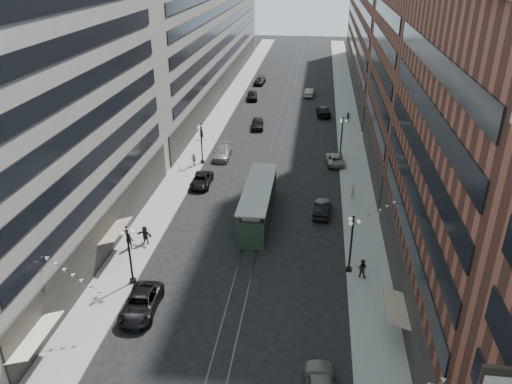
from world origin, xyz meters
The scene contains 31 objects.
ground centered at (0.00, 60.00, 0.00)m, with size 220.00×220.00×0.00m, color black.
sidewalk_west centered at (-11.00, 70.00, 0.07)m, with size 4.00×180.00×0.15m, color gray.
sidewalk_east centered at (11.00, 70.00, 0.07)m, with size 4.00×180.00×0.15m, color gray.
rail_west centered at (-0.70, 70.00, 0.01)m, with size 0.12×180.00×0.02m, color #2D2D33.
rail_east centered at (0.70, 70.00, 0.01)m, with size 0.12×180.00×0.02m, color #2D2D33.
building_west_mid centered at (-17.00, 33.00, 14.00)m, with size 8.00×36.00×28.00m, color gray.
building_west_far centered at (-17.00, 96.00, 13.00)m, with size 8.00×90.00×26.00m, color gray.
building_east_mid centered at (17.00, 28.00, 12.00)m, with size 8.00×30.00×24.00m, color brown.
building_east_far centered at (17.00, 105.00, 12.00)m, with size 8.00×72.00×24.00m, color brown.
lamppost_sw_far centered at (-9.20, 28.00, 3.10)m, with size 1.03×1.14×5.52m.
lamppost_sw_mid centered at (-9.20, 55.00, 3.10)m, with size 1.03×1.14×5.52m.
lamppost_se_far centered at (9.20, 32.00, 3.10)m, with size 1.03×1.14×5.52m.
lamppost_se_mid centered at (9.20, 60.00, 3.10)m, with size 1.03×1.14×5.52m.
streetcar centered at (0.00, 41.04, 1.66)m, with size 2.88×13.03×3.60m.
car_2 centered at (-7.25, 24.48, 0.76)m, with size 2.54×5.50×1.53m, color black.
pedestrian_2 centered at (-11.26, 33.03, 0.98)m, with size 0.81×0.44×1.67m, color black.
car_7 centered at (-7.78, 48.26, 0.68)m, with size 2.26×4.90×1.36m, color black.
car_8 centered at (-6.91, 57.52, 0.77)m, with size 2.16×5.32×1.54m, color slate.
car_9 centered at (-6.80, 87.81, 0.83)m, with size 1.96×4.87×1.66m, color black.
car_10 centered at (6.80, 42.59, 0.77)m, with size 1.62×4.65×1.53m, color black.
car_11 centered at (8.40, 57.19, 0.68)m, with size 2.25×4.88×1.36m, color gray.
car_12 centered at (6.80, 79.13, 0.83)m, with size 2.31×5.69×1.65m, color black.
car_13 centered at (-3.68, 70.73, 0.80)m, with size 1.88×4.68×1.59m, color black.
car_14 centered at (4.10, 91.55, 0.79)m, with size 1.68×4.81×1.59m, color gray.
pedestrian_5 centered at (-10.16, 34.27, 1.06)m, with size 1.70×0.49×1.83m, color black.
pedestrian_6 centered at (-10.05, 53.90, 1.01)m, with size 1.01×0.46×1.72m, color #A29986.
pedestrian_7 centered at (10.24, 31.22, 1.02)m, with size 0.85×0.47×1.75m, color black.
pedestrian_8 centered at (10.16, 46.54, 1.05)m, with size 0.65×0.43×1.79m, color #BDB29D.
pedestrian_9 centered at (10.86, 75.45, 0.94)m, with size 1.02×0.42×1.57m, color black.
car_extra_0 centered at (-6.80, 100.12, 0.73)m, with size 2.04×5.01×1.45m, color black.
pedestrian_extra_0 centered at (-11.38, 64.23, 0.96)m, with size 0.59×0.39×1.61m, color black.
Camera 1 is at (5.61, -5.54, 25.66)m, focal length 35.00 mm.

